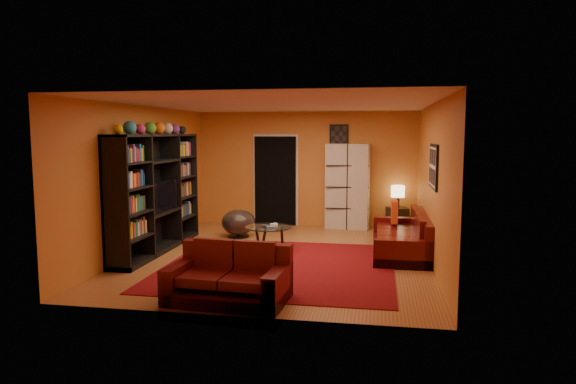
% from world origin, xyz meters
% --- Properties ---
extents(floor, '(6.00, 6.00, 0.00)m').
position_xyz_m(floor, '(0.00, 0.00, 0.00)').
color(floor, brown).
rests_on(floor, ground).
extents(ceiling, '(6.00, 6.00, 0.00)m').
position_xyz_m(ceiling, '(0.00, 0.00, 2.60)').
color(ceiling, white).
rests_on(ceiling, wall_back).
extents(wall_back, '(6.00, 0.00, 6.00)m').
position_xyz_m(wall_back, '(0.00, 3.00, 1.30)').
color(wall_back, '#BE6E29').
rests_on(wall_back, floor).
extents(wall_front, '(6.00, 0.00, 6.00)m').
position_xyz_m(wall_front, '(0.00, -3.00, 1.30)').
color(wall_front, '#BE6E29').
rests_on(wall_front, floor).
extents(wall_left, '(0.00, 6.00, 6.00)m').
position_xyz_m(wall_left, '(-2.50, 0.00, 1.30)').
color(wall_left, '#BE6E29').
rests_on(wall_left, floor).
extents(wall_right, '(0.00, 6.00, 6.00)m').
position_xyz_m(wall_right, '(2.50, 0.00, 1.30)').
color(wall_right, '#BE6E29').
rests_on(wall_right, floor).
extents(rug, '(3.60, 3.60, 0.01)m').
position_xyz_m(rug, '(0.10, -0.70, 0.01)').
color(rug, '#54090F').
rests_on(rug, floor).
extents(doorway, '(0.95, 0.10, 2.04)m').
position_xyz_m(doorway, '(-0.70, 2.96, 1.02)').
color(doorway, black).
rests_on(doorway, floor).
extents(wall_art_right, '(0.03, 1.00, 0.70)m').
position_xyz_m(wall_art_right, '(2.48, -0.30, 1.60)').
color(wall_art_right, black).
rests_on(wall_art_right, wall_right).
extents(wall_art_back, '(0.42, 0.03, 0.52)m').
position_xyz_m(wall_art_back, '(0.75, 2.98, 2.05)').
color(wall_art_back, black).
rests_on(wall_art_back, wall_back).
extents(entertainment_unit, '(0.45, 3.00, 2.10)m').
position_xyz_m(entertainment_unit, '(-2.27, 0.00, 1.05)').
color(entertainment_unit, black).
rests_on(entertainment_unit, floor).
extents(tv, '(0.97, 0.13, 0.56)m').
position_xyz_m(tv, '(-2.23, 0.01, 1.00)').
color(tv, black).
rests_on(tv, entertainment_unit).
extents(sofa, '(0.99, 2.37, 0.85)m').
position_xyz_m(sofa, '(2.14, 0.58, 0.28)').
color(sofa, '#44090A').
rests_on(sofa, rug).
extents(loveseat, '(1.54, 0.99, 0.85)m').
position_xyz_m(loveseat, '(-0.21, -2.42, 0.29)').
color(loveseat, '#44090A').
rests_on(loveseat, rug).
extents(throw_pillow, '(0.12, 0.42, 0.42)m').
position_xyz_m(throw_pillow, '(1.95, 1.30, 0.63)').
color(throw_pillow, '#E64A19').
rests_on(throw_pillow, sofa).
extents(coffee_table, '(0.84, 0.84, 0.42)m').
position_xyz_m(coffee_table, '(-0.32, 0.41, 0.38)').
color(coffee_table, silver).
rests_on(coffee_table, floor).
extents(storage_cabinet, '(0.98, 0.51, 1.88)m').
position_xyz_m(storage_cabinet, '(0.97, 2.80, 0.94)').
color(storage_cabinet, beige).
rests_on(storage_cabinet, floor).
extents(bowl_chair, '(0.69, 0.69, 0.56)m').
position_xyz_m(bowl_chair, '(-1.16, 1.42, 0.30)').
color(bowl_chair, black).
rests_on(bowl_chair, floor).
extents(side_table, '(0.51, 0.51, 0.50)m').
position_xyz_m(side_table, '(2.06, 2.75, 0.25)').
color(side_table, black).
rests_on(side_table, floor).
extents(table_lamp, '(0.29, 0.29, 0.49)m').
position_xyz_m(table_lamp, '(2.06, 2.75, 0.84)').
color(table_lamp, black).
rests_on(table_lamp, side_table).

